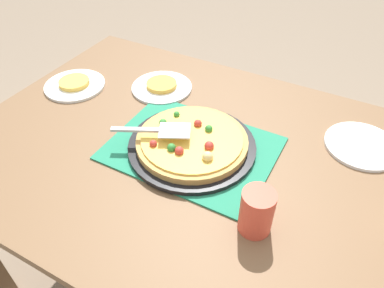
{
  "coord_description": "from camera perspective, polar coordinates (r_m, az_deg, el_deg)",
  "views": [
    {
      "loc": [
        -0.39,
        0.71,
        1.49
      ],
      "look_at": [
        0.0,
        0.0,
        0.77
      ],
      "focal_mm": 34.23,
      "sensor_mm": 36.0,
      "label": 1
    }
  ],
  "objects": [
    {
      "name": "ground_plane",
      "position": [
        1.69,
        -0.0,
        -19.88
      ],
      "size": [
        8.0,
        8.0,
        0.0
      ],
      "primitive_type": "plane",
      "color": "#84705B"
    },
    {
      "name": "dining_table",
      "position": [
        1.17,
        -0.0,
        -4.73
      ],
      "size": [
        1.4,
        1.0,
        0.75
      ],
      "color": "brown",
      "rests_on": "ground_plane"
    },
    {
      "name": "placemat",
      "position": [
        1.09,
        -0.0,
        -0.67
      ],
      "size": [
        0.48,
        0.36,
        0.01
      ],
      "primitive_type": "cube",
      "color": "#237F5B",
      "rests_on": "dining_table"
    },
    {
      "name": "pizza_pan",
      "position": [
        1.09,
        -0.0,
        -0.28
      ],
      "size": [
        0.38,
        0.38,
        0.01
      ],
      "primitive_type": "cylinder",
      "color": "black",
      "rests_on": "placemat"
    },
    {
      "name": "pizza",
      "position": [
        1.07,
        -0.03,
        0.52
      ],
      "size": [
        0.33,
        0.33,
        0.05
      ],
      "color": "tan",
      "rests_on": "pizza_pan"
    },
    {
      "name": "plate_near_left",
      "position": [
        1.36,
        -4.72,
        8.77
      ],
      "size": [
        0.22,
        0.22,
        0.01
      ],
      "primitive_type": "cylinder",
      "color": "white",
      "rests_on": "dining_table"
    },
    {
      "name": "plate_far_right",
      "position": [
        1.43,
        -17.78,
        8.69
      ],
      "size": [
        0.22,
        0.22,
        0.01
      ],
      "primitive_type": "cylinder",
      "color": "white",
      "rests_on": "dining_table"
    },
    {
      "name": "plate_side",
      "position": [
        1.21,
        24.95,
        -0.2
      ],
      "size": [
        0.22,
        0.22,
        0.01
      ],
      "primitive_type": "cylinder",
      "color": "white",
      "rests_on": "dining_table"
    },
    {
      "name": "served_slice_left",
      "position": [
        1.35,
        -4.75,
        9.23
      ],
      "size": [
        0.11,
        0.11,
        0.02
      ],
      "primitive_type": "cylinder",
      "color": "gold",
      "rests_on": "plate_near_left"
    },
    {
      "name": "served_slice_right",
      "position": [
        1.43,
        -17.89,
        9.13
      ],
      "size": [
        0.11,
        0.11,
        0.02
      ],
      "primitive_type": "cylinder",
      "color": "#EAB747",
      "rests_on": "plate_far_right"
    },
    {
      "name": "cup_corner",
      "position": [
        0.87,
        10.03,
        -10.33
      ],
      "size": [
        0.08,
        0.08,
        0.12
      ],
      "primitive_type": "cylinder",
      "color": "#E04C38",
      "rests_on": "dining_table"
    },
    {
      "name": "pizza_server",
      "position": [
        1.06,
        -5.31,
        2.17
      ],
      "size": [
        0.23,
        0.14,
        0.01
      ],
      "color": "silver",
      "rests_on": "pizza"
    }
  ]
}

